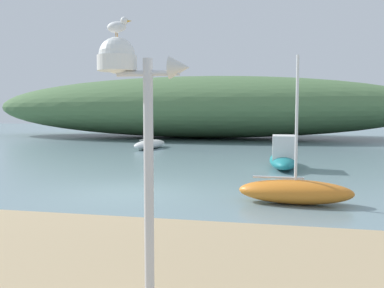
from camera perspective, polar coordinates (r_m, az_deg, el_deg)
name	(u,v)px	position (r m, az deg, el deg)	size (l,w,h in m)	color
ground_plane	(128,193)	(13.19, -8.72, -6.59)	(120.00, 120.00, 0.00)	gray
distant_hill	(200,107)	(39.63, 1.16, 5.08)	(41.18, 14.71, 5.71)	#517547
mast_structure	(130,87)	(5.14, -8.45, 7.74)	(1.14, 0.48, 3.24)	silver
seagull_on_radar	(118,26)	(5.29, -10.12, 15.64)	(0.33, 0.13, 0.23)	orange
sailboat_mid_channel	(295,191)	(11.82, 13.94, -6.27)	(3.12, 1.16, 4.04)	orange
motorboat_centre_water	(283,156)	(18.82, 12.39, -1.68)	(1.29, 4.25, 1.47)	teal
sailboat_outer_mooring	(150,144)	(27.92, -5.79, 0.00)	(1.80, 3.96, 3.54)	white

